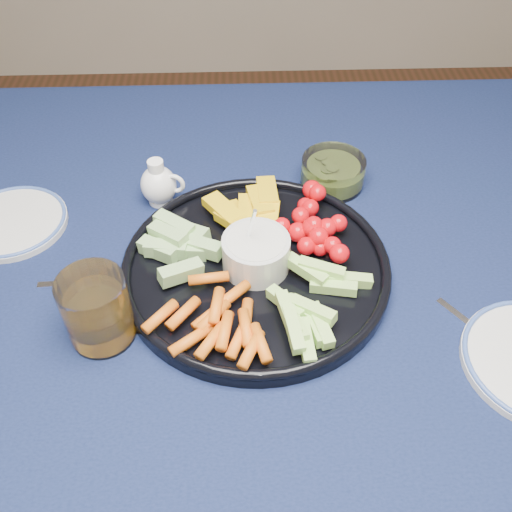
{
  "coord_description": "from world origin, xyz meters",
  "views": [
    {
      "loc": [
        -0.02,
        -0.6,
        1.37
      ],
      "look_at": [
        -0.0,
        -0.03,
        0.78
      ],
      "focal_mm": 40.0,
      "sensor_mm": 36.0,
      "label": 1
    }
  ],
  "objects_px": {
    "pickle_bowl": "(333,173)",
    "side_plate_extra": "(12,222)",
    "creamer_pitcher": "(159,184)",
    "dining_table": "(255,298)",
    "juice_tumbler": "(98,313)",
    "crudite_platter": "(254,263)"
  },
  "relations": [
    {
      "from": "pickle_bowl",
      "to": "side_plate_extra",
      "type": "distance_m",
      "value": 0.53
    },
    {
      "from": "creamer_pitcher",
      "to": "side_plate_extra",
      "type": "height_order",
      "value": "creamer_pitcher"
    },
    {
      "from": "dining_table",
      "to": "juice_tumbler",
      "type": "xyz_separation_m",
      "value": [
        -0.21,
        -0.13,
        0.13
      ]
    },
    {
      "from": "crudite_platter",
      "to": "juice_tumbler",
      "type": "bearing_deg",
      "value": -153.59
    },
    {
      "from": "crudite_platter",
      "to": "creamer_pitcher",
      "type": "xyz_separation_m",
      "value": [
        -0.15,
        0.17,
        0.01
      ]
    },
    {
      "from": "dining_table",
      "to": "crudite_platter",
      "type": "xyz_separation_m",
      "value": [
        -0.0,
        -0.03,
        0.11
      ]
    },
    {
      "from": "pickle_bowl",
      "to": "juice_tumbler",
      "type": "bearing_deg",
      "value": -138.27
    },
    {
      "from": "dining_table",
      "to": "creamer_pitcher",
      "type": "xyz_separation_m",
      "value": [
        -0.15,
        0.15,
        0.12
      ]
    },
    {
      "from": "dining_table",
      "to": "crudite_platter",
      "type": "relative_size",
      "value": 4.24
    },
    {
      "from": "dining_table",
      "to": "pickle_bowl",
      "type": "bearing_deg",
      "value": 52.57
    },
    {
      "from": "pickle_bowl",
      "to": "juice_tumbler",
      "type": "relative_size",
      "value": 1.05
    },
    {
      "from": "crudite_platter",
      "to": "side_plate_extra",
      "type": "height_order",
      "value": "crudite_platter"
    },
    {
      "from": "juice_tumbler",
      "to": "side_plate_extra",
      "type": "distance_m",
      "value": 0.29
    },
    {
      "from": "dining_table",
      "to": "side_plate_extra",
      "type": "distance_m",
      "value": 0.41
    },
    {
      "from": "dining_table",
      "to": "juice_tumbler",
      "type": "bearing_deg",
      "value": -148.39
    },
    {
      "from": "pickle_bowl",
      "to": "juice_tumbler",
      "type": "distance_m",
      "value": 0.47
    },
    {
      "from": "creamer_pitcher",
      "to": "dining_table",
      "type": "bearing_deg",
      "value": -43.53
    },
    {
      "from": "dining_table",
      "to": "side_plate_extra",
      "type": "xyz_separation_m",
      "value": [
        -0.39,
        0.09,
        0.1
      ]
    },
    {
      "from": "dining_table",
      "to": "juice_tumbler",
      "type": "distance_m",
      "value": 0.28
    },
    {
      "from": "pickle_bowl",
      "to": "dining_table",
      "type": "bearing_deg",
      "value": -127.43
    },
    {
      "from": "pickle_bowl",
      "to": "juice_tumbler",
      "type": "xyz_separation_m",
      "value": [
        -0.35,
        -0.31,
        0.02
      ]
    },
    {
      "from": "creamer_pitcher",
      "to": "pickle_bowl",
      "type": "xyz_separation_m",
      "value": [
        0.29,
        0.04,
        -0.01
      ]
    }
  ]
}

